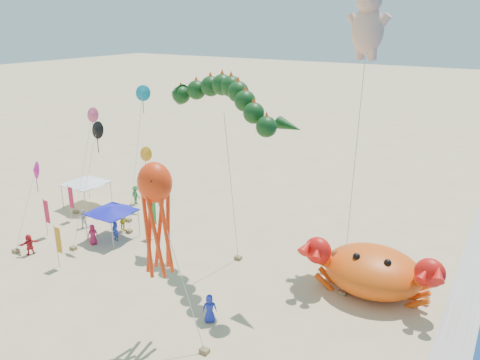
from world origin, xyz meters
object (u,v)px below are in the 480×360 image
at_px(octopus_kite, 157,211).
at_px(canopy_blue, 111,210).
at_px(dragon_kite, 221,104).
at_px(canopy_white, 86,181).
at_px(crab_inflatable, 372,270).
at_px(cherub_kite, 368,22).

distance_m(octopus_kite, canopy_blue, 14.19).
relative_size(dragon_kite, canopy_blue, 3.75).
bearing_deg(dragon_kite, canopy_white, 172.30).
distance_m(crab_inflatable, canopy_white, 26.67).
distance_m(crab_inflatable, dragon_kite, 14.14).
bearing_deg(canopy_blue, cherub_kite, 26.06).
bearing_deg(crab_inflatable, dragon_kite, -170.76).
relative_size(crab_inflatable, canopy_blue, 2.46).
bearing_deg(crab_inflatable, canopy_blue, -171.40).
xyz_separation_m(cherub_kite, octopus_kite, (-5.26, -15.21, -8.91)).
bearing_deg(canopy_blue, crab_inflatable, 8.60).
bearing_deg(dragon_kite, canopy_blue, -172.08).
height_order(octopus_kite, canopy_white, octopus_kite).
relative_size(canopy_blue, canopy_white, 0.93).
bearing_deg(octopus_kite, cherub_kite, 70.94).
height_order(crab_inflatable, octopus_kite, octopus_kite).
xyz_separation_m(cherub_kite, canopy_blue, (-16.48, -8.06, -13.84)).
bearing_deg(canopy_white, crab_inflatable, -1.27).
bearing_deg(cherub_kite, dragon_kite, -135.91).
relative_size(octopus_kite, canopy_white, 2.73).
height_order(crab_inflatable, dragon_kite, dragon_kite).
relative_size(dragon_kite, octopus_kite, 1.28).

